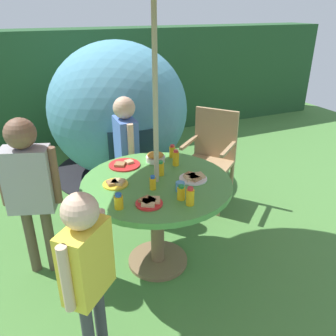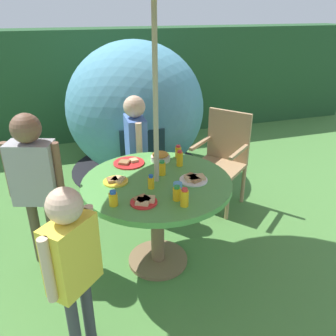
{
  "view_description": "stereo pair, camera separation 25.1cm",
  "coord_description": "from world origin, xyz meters",
  "px_view_note": "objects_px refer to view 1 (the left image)",
  "views": [
    {
      "loc": [
        -0.85,
        -2.11,
        1.93
      ],
      "look_at": [
        0.08,
        -0.04,
        0.86
      ],
      "focal_mm": 36.89,
      "sensor_mm": 36.0,
      "label": 1
    },
    {
      "loc": [
        -0.61,
        -2.2,
        1.93
      ],
      "look_at": [
        0.08,
        -0.04,
        0.86
      ],
      "focal_mm": 36.89,
      "sensor_mm": 36.0,
      "label": 2
    }
  ],
  "objects_px": {
    "garden_table": "(157,198)",
    "juice_bottle_center_back": "(160,168)",
    "plate_mid_left": "(193,178)",
    "juice_bottle_near_left": "(190,197)",
    "juice_bottle_back_edge": "(119,202)",
    "plate_center_front": "(124,165)",
    "juice_bottle_far_right": "(153,183)",
    "child_in_grey_shirt": "(29,180)",
    "juice_bottle_front_edge": "(176,158)",
    "juice_bottle_spot_a": "(181,193)",
    "snack_bowl": "(156,157)",
    "cup_near": "(180,187)",
    "child_in_blue_shirt": "(126,142)",
    "plate_mid_right": "(149,202)",
    "plate_far_left": "(115,183)",
    "child_in_yellow_shirt": "(86,261)",
    "dome_tent": "(118,110)",
    "wooden_chair": "(211,153)",
    "juice_bottle_near_right": "(172,151)"
  },
  "relations": [
    {
      "from": "plate_far_left",
      "to": "cup_near",
      "type": "height_order",
      "value": "cup_near"
    },
    {
      "from": "child_in_grey_shirt",
      "to": "child_in_yellow_shirt",
      "type": "distance_m",
      "value": 0.95
    },
    {
      "from": "plate_center_front",
      "to": "cup_near",
      "type": "distance_m",
      "value": 0.61
    },
    {
      "from": "child_in_blue_shirt",
      "to": "child_in_yellow_shirt",
      "type": "xyz_separation_m",
      "value": [
        -0.69,
        -1.48,
        -0.05
      ]
    },
    {
      "from": "dome_tent",
      "to": "garden_table",
      "type": "bearing_deg",
      "value": -89.89
    },
    {
      "from": "child_in_yellow_shirt",
      "to": "juice_bottle_spot_a",
      "type": "bearing_deg",
      "value": -19.49
    },
    {
      "from": "child_in_yellow_shirt",
      "to": "wooden_chair",
      "type": "bearing_deg",
      "value": -2.72
    },
    {
      "from": "juice_bottle_near_left",
      "to": "juice_bottle_back_edge",
      "type": "bearing_deg",
      "value": 161.46
    },
    {
      "from": "child_in_yellow_shirt",
      "to": "juice_bottle_front_edge",
      "type": "bearing_deg",
      "value": -1.42
    },
    {
      "from": "dome_tent",
      "to": "child_in_grey_shirt",
      "type": "height_order",
      "value": "dome_tent"
    },
    {
      "from": "plate_mid_right",
      "to": "juice_bottle_spot_a",
      "type": "bearing_deg",
      "value": -6.69
    },
    {
      "from": "child_in_grey_shirt",
      "to": "plate_far_left",
      "type": "relative_size",
      "value": 6.84
    },
    {
      "from": "dome_tent",
      "to": "juice_bottle_front_edge",
      "type": "xyz_separation_m",
      "value": [
        -0.01,
        -1.64,
        0.03
      ]
    },
    {
      "from": "garden_table",
      "to": "juice_bottle_center_back",
      "type": "relative_size",
      "value": 9.59
    },
    {
      "from": "dome_tent",
      "to": "wooden_chair",
      "type": "bearing_deg",
      "value": -50.8
    },
    {
      "from": "child_in_yellow_shirt",
      "to": "juice_bottle_far_right",
      "type": "relative_size",
      "value": 10.71
    },
    {
      "from": "juice_bottle_spot_a",
      "to": "wooden_chair",
      "type": "bearing_deg",
      "value": 50.55
    },
    {
      "from": "child_in_grey_shirt",
      "to": "plate_mid_left",
      "type": "height_order",
      "value": "child_in_grey_shirt"
    },
    {
      "from": "garden_table",
      "to": "snack_bowl",
      "type": "bearing_deg",
      "value": 69.08
    },
    {
      "from": "child_in_blue_shirt",
      "to": "child_in_grey_shirt",
      "type": "bearing_deg",
      "value": -56.08
    },
    {
      "from": "juice_bottle_back_edge",
      "to": "dome_tent",
      "type": "bearing_deg",
      "value": 73.48
    },
    {
      "from": "juice_bottle_near_right",
      "to": "juice_bottle_far_right",
      "type": "bearing_deg",
      "value": -128.13
    },
    {
      "from": "wooden_chair",
      "to": "juice_bottle_center_back",
      "type": "xyz_separation_m",
      "value": [
        -0.85,
        -0.66,
        0.26
      ]
    },
    {
      "from": "plate_mid_left",
      "to": "juice_bottle_near_left",
      "type": "distance_m",
      "value": 0.37
    },
    {
      "from": "child_in_yellow_shirt",
      "to": "snack_bowl",
      "type": "bearing_deg",
      "value": 7.14
    },
    {
      "from": "child_in_grey_shirt",
      "to": "plate_far_left",
      "type": "distance_m",
      "value": 0.61
    },
    {
      "from": "child_in_blue_shirt",
      "to": "juice_bottle_far_right",
      "type": "distance_m",
      "value": 0.96
    },
    {
      "from": "dome_tent",
      "to": "juice_bottle_far_right",
      "type": "xyz_separation_m",
      "value": [
        -0.33,
        -1.94,
        0.01
      ]
    },
    {
      "from": "plate_center_front",
      "to": "juice_bottle_far_right",
      "type": "bearing_deg",
      "value": -81.95
    },
    {
      "from": "dome_tent",
      "to": "juice_bottle_far_right",
      "type": "bearing_deg",
      "value": -91.52
    },
    {
      "from": "dome_tent",
      "to": "juice_bottle_near_left",
      "type": "bearing_deg",
      "value": -86.67
    },
    {
      "from": "wooden_chair",
      "to": "juice_bottle_center_back",
      "type": "distance_m",
      "value": 1.11
    },
    {
      "from": "child_in_blue_shirt",
      "to": "plate_mid_right",
      "type": "relative_size",
      "value": 6.63
    },
    {
      "from": "wooden_chair",
      "to": "child_in_grey_shirt",
      "type": "xyz_separation_m",
      "value": [
        -1.78,
        -0.45,
        0.26
      ]
    },
    {
      "from": "plate_mid_left",
      "to": "juice_bottle_back_edge",
      "type": "bearing_deg",
      "value": -165.01
    },
    {
      "from": "juice_bottle_center_back",
      "to": "juice_bottle_back_edge",
      "type": "distance_m",
      "value": 0.55
    },
    {
      "from": "plate_mid_left",
      "to": "juice_bottle_spot_a",
      "type": "xyz_separation_m",
      "value": [
        -0.21,
        -0.23,
        0.03
      ]
    },
    {
      "from": "wooden_chair",
      "to": "juice_bottle_back_edge",
      "type": "height_order",
      "value": "wooden_chair"
    },
    {
      "from": "child_in_blue_shirt",
      "to": "plate_center_front",
      "type": "xyz_separation_m",
      "value": [
        -0.17,
        -0.49,
        -0.0
      ]
    },
    {
      "from": "plate_far_left",
      "to": "juice_bottle_near_left",
      "type": "xyz_separation_m",
      "value": [
        0.37,
        -0.47,
        0.05
      ]
    },
    {
      "from": "juice_bottle_front_edge",
      "to": "juice_bottle_center_back",
      "type": "bearing_deg",
      "value": -148.18
    },
    {
      "from": "snack_bowl",
      "to": "plate_mid_left",
      "type": "xyz_separation_m",
      "value": [
        0.13,
        -0.43,
        -0.02
      ]
    },
    {
      "from": "juice_bottle_near_left",
      "to": "juice_bottle_back_edge",
      "type": "relative_size",
      "value": 1.2
    },
    {
      "from": "garden_table",
      "to": "juice_bottle_back_edge",
      "type": "bearing_deg",
      "value": -145.23
    },
    {
      "from": "garden_table",
      "to": "juice_bottle_near_right",
      "type": "distance_m",
      "value": 0.51
    },
    {
      "from": "snack_bowl",
      "to": "cup_near",
      "type": "relative_size",
      "value": 2.38
    },
    {
      "from": "juice_bottle_spot_a",
      "to": "snack_bowl",
      "type": "bearing_deg",
      "value": 82.93
    },
    {
      "from": "plate_mid_left",
      "to": "juice_bottle_far_right",
      "type": "xyz_separation_m",
      "value": [
        -0.33,
        -0.02,
        0.03
      ]
    },
    {
      "from": "wooden_chair",
      "to": "juice_bottle_near_left",
      "type": "height_order",
      "value": "wooden_chair"
    },
    {
      "from": "child_in_grey_shirt",
      "to": "juice_bottle_front_edge",
      "type": "xyz_separation_m",
      "value": [
        1.11,
        -0.09,
        0.01
      ]
    }
  ]
}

